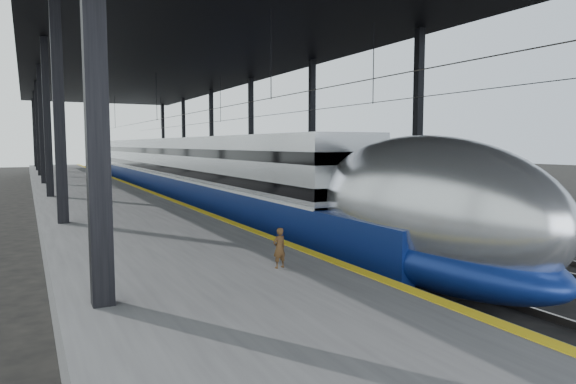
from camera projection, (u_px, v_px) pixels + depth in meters
ground at (282, 264)px, 15.67m from camera, size 160.00×160.00×0.00m
platform at (88, 195)px, 31.77m from camera, size 6.00×80.00×1.00m
yellow_strip at (134, 186)px, 32.99m from camera, size 0.30×80.00×0.01m
rails at (212, 196)px, 35.43m from camera, size 6.52×80.00×0.16m
canopy at (172, 60)px, 33.42m from camera, size 18.00×75.00×9.47m
tgv_train at (163, 169)px, 37.34m from camera, size 2.81×65.20×4.02m
second_train at (178, 161)px, 52.55m from camera, size 2.78×56.05×3.83m
child at (279, 248)px, 10.99m from camera, size 0.35×0.27×0.87m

